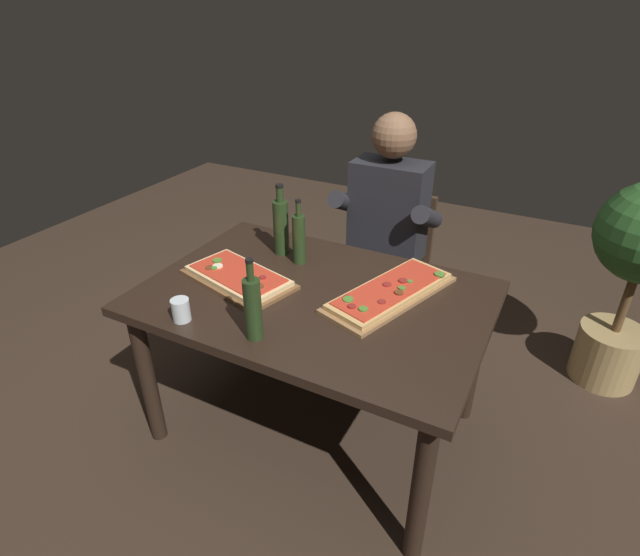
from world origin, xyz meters
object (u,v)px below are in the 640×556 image
seated_diner (384,229)px  wine_bottle_dark (253,307)px  potted_plant_corner (639,265)px  pizza_rectangular_left (390,292)px  oil_bottle_amber (281,226)px  vinegar_bottle_green (299,238)px  tumbler_near_camera (181,311)px  dining_table (315,313)px  diner_chair (389,263)px  pizza_rectangular_front (238,277)px

seated_diner → wine_bottle_dark: bearing=-93.9°
wine_bottle_dark → potted_plant_corner: size_ratio=0.29×
pizza_rectangular_left → oil_bottle_amber: bearing=167.2°
vinegar_bottle_green → potted_plant_corner: size_ratio=0.28×
vinegar_bottle_green → tumbler_near_camera: vinegar_bottle_green is taller
wine_bottle_dark → seated_diner: seated_diner is taller
dining_table → oil_bottle_amber: size_ratio=4.14×
dining_table → vinegar_bottle_green: 0.36m
dining_table → potted_plant_corner: (1.21, 1.02, 0.05)m
pizza_rectangular_left → seated_diner: size_ratio=0.49×
wine_bottle_dark → vinegar_bottle_green: bearing=104.0°
diner_chair → seated_diner: 0.28m
pizza_rectangular_front → potted_plant_corner: 1.89m
pizza_rectangular_front → potted_plant_corner: potted_plant_corner is taller
pizza_rectangular_front → wine_bottle_dark: 0.43m
dining_table → oil_bottle_amber: oil_bottle_amber is taller
pizza_rectangular_front → wine_bottle_dark: size_ratio=1.71×
vinegar_bottle_green → diner_chair: bearing=71.2°
dining_table → oil_bottle_amber: (-0.32, 0.26, 0.23)m
wine_bottle_dark → vinegar_bottle_green: size_ratio=1.04×
dining_table → pizza_rectangular_front: pizza_rectangular_front is taller
wine_bottle_dark → pizza_rectangular_left: bearing=55.7°
pizza_rectangular_left → pizza_rectangular_front: bearing=-163.6°
pizza_rectangular_front → pizza_rectangular_left: (0.62, 0.18, 0.00)m
tumbler_near_camera → potted_plant_corner: (1.57, 1.42, -0.09)m
pizza_rectangular_front → seated_diner: (0.36, 0.79, -0.02)m
potted_plant_corner → diner_chair: bearing=-172.1°
pizza_rectangular_left → wine_bottle_dark: bearing=-124.3°
pizza_rectangular_front → seated_diner: 0.87m
oil_bottle_amber → diner_chair: oil_bottle_amber is taller
dining_table → potted_plant_corner: size_ratio=1.28×
wine_bottle_dark → potted_plant_corner: 1.88m
dining_table → pizza_rectangular_front: (-0.34, -0.06, 0.11)m
pizza_rectangular_front → vinegar_bottle_green: size_ratio=1.78×
pizza_rectangular_front → dining_table: bearing=9.6°
tumbler_near_camera → oil_bottle_amber: bearing=86.4°
potted_plant_corner → wine_bottle_dark: bearing=-132.4°
vinegar_bottle_green → potted_plant_corner: bearing=29.8°
dining_table → vinegar_bottle_green: bearing=131.7°
dining_table → wine_bottle_dark: 0.43m
pizza_rectangular_front → vinegar_bottle_green: bearing=62.0°
oil_bottle_amber → seated_diner: (0.34, 0.47, -0.14)m
pizza_rectangular_left → oil_bottle_amber: size_ratio=1.93×
vinegar_bottle_green → seated_diner: 0.57m
pizza_rectangular_front → diner_chair: 1.02m
vinegar_bottle_green → potted_plant_corner: (1.41, 0.80, -0.17)m
dining_table → potted_plant_corner: bearing=40.1°
dining_table → vinegar_bottle_green: (-0.19, 0.22, 0.22)m
pizza_rectangular_front → oil_bottle_amber: bearing=85.5°
seated_diner → potted_plant_corner: 1.22m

